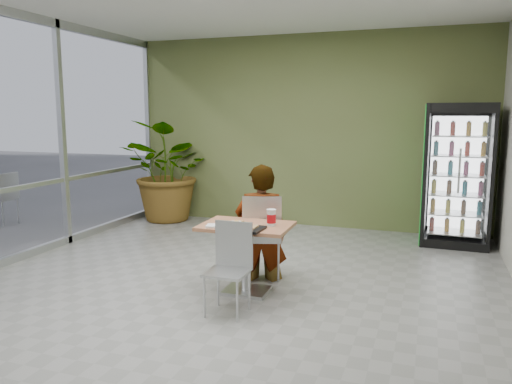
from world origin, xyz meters
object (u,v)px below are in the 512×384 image
chair_near (231,260)px  seated_woman (261,235)px  potted_plant (170,171)px  soda_cup (271,218)px  dining_table (246,244)px  chair_far (262,230)px  beverage_fridge (457,175)px  cafeteria_tray (242,228)px

chair_near → seated_woman: (-0.03, 1.01, 0.01)m
potted_plant → soda_cup: bearing=-46.4°
chair_near → potted_plant: size_ratio=0.49×
dining_table → potted_plant: potted_plant is taller
chair_far → chair_near: 0.97m
chair_far → beverage_fridge: bearing=-148.6°
cafeteria_tray → chair_near: bearing=-94.1°
beverage_fridge → chair_far: bearing=-130.0°
dining_table → cafeteria_tray: bearing=-79.1°
beverage_fridge → potted_plant: size_ratio=1.15×
chair_near → beverage_fridge: bearing=57.1°
chair_near → seated_woman: bearing=91.4°
dining_table → potted_plant: (-2.54, 2.97, 0.36)m
cafeteria_tray → dining_table: bearing=100.9°
soda_cup → cafeteria_tray: 0.36m
dining_table → soda_cup: soda_cup is taller
seated_woman → soda_cup: 0.64m
dining_table → beverage_fridge: 3.64m
beverage_fridge → potted_plant: bearing=-179.5°
dining_table → beverage_fridge: (2.18, 2.88, 0.49)m
seated_woman → soda_cup: bearing=102.9°
dining_table → cafeteria_tray: cafeteria_tray is taller
soda_cup → potted_plant: potted_plant is taller
seated_woman → cafeteria_tray: seated_woman is taller
dining_table → seated_woman: bearing=90.8°
chair_near → seated_woman: seated_woman is taller
cafeteria_tray → chair_far: bearing=91.9°
chair_far → cafeteria_tray: size_ratio=2.34×
beverage_fridge → soda_cup: bearing=-122.0°
chair_far → seated_woman: 0.09m
seated_woman → beverage_fridge: (2.18, 2.37, 0.51)m
dining_table → chair_far: size_ratio=0.96×
chair_far → potted_plant: (-2.56, 2.51, 0.31)m
chair_near → cafeteria_tray: 0.37m
chair_far → dining_table: bearing=70.1°
seated_woman → potted_plant: 3.55m
chair_near → potted_plant: 4.34m
chair_far → cafeteria_tray: (0.02, -0.70, 0.18)m
seated_woman → beverage_fridge: 3.26m
chair_near → potted_plant: potted_plant is taller
beverage_fridge → potted_plant: beverage_fridge is taller
seated_woman → potted_plant: (-2.53, 2.46, 0.37)m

